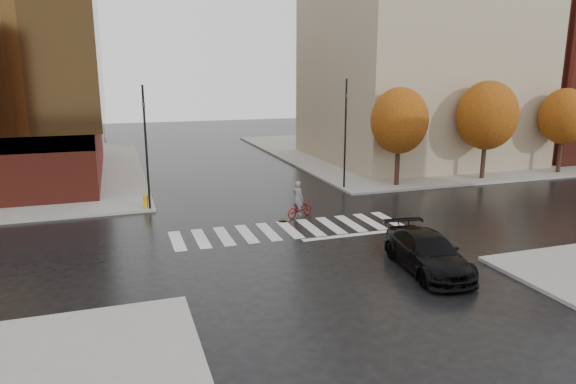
% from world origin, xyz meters
% --- Properties ---
extents(ground, '(120.00, 120.00, 0.00)m').
position_xyz_m(ground, '(0.00, 0.00, 0.00)').
color(ground, black).
rests_on(ground, ground).
extents(sidewalk_ne, '(30.00, 30.00, 0.15)m').
position_xyz_m(sidewalk_ne, '(21.00, 21.00, 0.07)').
color(sidewalk_ne, gray).
rests_on(sidewalk_ne, ground).
extents(crosswalk, '(12.00, 3.00, 0.01)m').
position_xyz_m(crosswalk, '(0.00, 0.50, 0.01)').
color(crosswalk, silver).
rests_on(crosswalk, ground).
extents(building_ne_tan, '(16.00, 16.00, 18.00)m').
position_xyz_m(building_ne_tan, '(17.00, 17.00, 9.15)').
color(building_ne_tan, tan).
rests_on(building_ne_tan, sidewalk_ne).
extents(building_ne_brick, '(14.00, 14.00, 14.00)m').
position_xyz_m(building_ne_brick, '(33.00, 16.00, 7.15)').
color(building_ne_brick, '#5F1F16').
rests_on(building_ne_brick, sidewalk_ne).
extents(building_nw_far, '(14.00, 12.00, 20.00)m').
position_xyz_m(building_nw_far, '(-16.00, 37.00, 10.15)').
color(building_nw_far, tan).
rests_on(building_nw_far, sidewalk_nw).
extents(tree_ne_a, '(3.80, 3.80, 6.50)m').
position_xyz_m(tree_ne_a, '(10.00, 7.40, 4.46)').
color(tree_ne_a, black).
rests_on(tree_ne_a, sidewalk_ne).
extents(tree_ne_b, '(4.20, 4.20, 6.89)m').
position_xyz_m(tree_ne_b, '(17.00, 7.40, 4.62)').
color(tree_ne_b, black).
rests_on(tree_ne_b, sidewalk_ne).
extents(tree_ne_c, '(3.60, 3.60, 6.31)m').
position_xyz_m(tree_ne_c, '(24.00, 7.40, 4.37)').
color(tree_ne_c, black).
rests_on(tree_ne_c, sidewalk_ne).
extents(sedan, '(2.66, 5.28, 1.47)m').
position_xyz_m(sedan, '(3.38, -6.24, 0.74)').
color(sedan, black).
rests_on(sedan, ground).
extents(cyclist, '(1.84, 1.28, 1.99)m').
position_xyz_m(cyclist, '(1.21, 2.50, 0.68)').
color(cyclist, maroon).
rests_on(cyclist, ground).
extents(traffic_light_nw, '(0.18, 0.15, 6.79)m').
position_xyz_m(traffic_light_nw, '(-6.30, 6.30, 3.97)').
color(traffic_light_nw, black).
rests_on(traffic_light_nw, sidewalk_nw).
extents(traffic_light_ne, '(0.17, 0.20, 7.03)m').
position_xyz_m(traffic_light_ne, '(6.30, 7.82, 4.13)').
color(traffic_light_ne, black).
rests_on(traffic_light_ne, sidewalk_ne).
extents(fire_hydrant, '(0.28, 0.28, 0.80)m').
position_xyz_m(fire_hydrant, '(-6.50, 6.50, 0.59)').
color(fire_hydrant, '#EEA40E').
rests_on(fire_hydrant, sidewalk_nw).
extents(manhole, '(0.75, 0.75, 0.01)m').
position_xyz_m(manhole, '(0.13, 2.00, 0.01)').
color(manhole, '#3E3116').
rests_on(manhole, ground).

